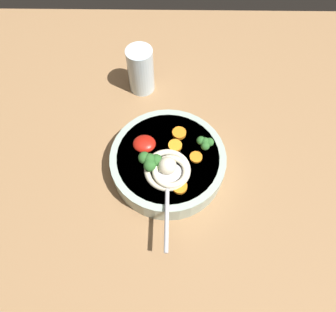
{
  "coord_description": "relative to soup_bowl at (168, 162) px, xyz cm",
  "views": [
    {
      "loc": [
        -1.85,
        -27.17,
        63.06
      ],
      "look_at": [
        -2.24,
        3.37,
        9.19
      ],
      "focal_mm": 33.22,
      "sensor_mm": 36.0,
      "label": 1
    }
  ],
  "objects": [
    {
      "name": "carrot_slice_front",
      "position": [
        1.4,
        2.24,
        2.75
      ],
      "size": [
        2.79,
        2.79,
        0.67
      ],
      "primitive_type": "cylinder",
      "color": "orange",
      "rests_on": "soup_bowl"
    },
    {
      "name": "soup_bowl",
      "position": [
        0.0,
        0.0,
        0.0
      ],
      "size": [
        23.4,
        23.4,
        4.99
      ],
      "color": "#9EB2A3",
      "rests_on": "table_slab"
    },
    {
      "name": "drinking_glass",
      "position": [
        -6.64,
        22.48,
        3.19
      ],
      "size": [
        6.09,
        6.09,
        11.54
      ],
      "primitive_type": "cylinder",
      "color": "silver",
      "rests_on": "table_slab"
    },
    {
      "name": "table_slab",
      "position": [
        2.24,
        -3.37,
        -4.68
      ],
      "size": [
        112.39,
        112.39,
        4.2
      ],
      "primitive_type": "cube",
      "color": "#936D47",
      "rests_on": "ground"
    },
    {
      "name": "carrot_slice_rear",
      "position": [
        2.67,
        5.26,
        2.81
      ],
      "size": [
        2.87,
        2.87,
        0.79
      ],
      "primitive_type": "cylinder",
      "color": "orange",
      "rests_on": "soup_bowl"
    },
    {
      "name": "broccoli_floret_beside_noodles",
      "position": [
        -3.37,
        -2.4,
        4.72
      ],
      "size": [
        4.66,
        4.01,
        3.69
      ],
      "color": "#7A9E60",
      "rests_on": "soup_bowl"
    },
    {
      "name": "soup_spoon",
      "position": [
        -0.02,
        -5.48,
        3.21
      ],
      "size": [
        6.02,
        17.21,
        1.6
      ],
      "rotation": [
        0.0,
        0.0,
        4.71
      ],
      "color": "#B7B7BC",
      "rests_on": "soup_bowl"
    },
    {
      "name": "chili_sauce_dollop",
      "position": [
        -4.77,
        2.16,
        3.44
      ],
      "size": [
        4.58,
        4.12,
        2.06
      ],
      "primitive_type": "ellipsoid",
      "color": "#B2190F",
      "rests_on": "soup_bowl"
    },
    {
      "name": "noodle_pile",
      "position": [
        0.08,
        -3.93,
        3.66
      ],
      "size": [
        9.92,
        9.73,
        3.99
      ],
      "color": "beige",
      "rests_on": "soup_bowl"
    },
    {
      "name": "broccoli_floret_near_spoon",
      "position": [
        7.34,
        2.16,
        4.13
      ],
      "size": [
        3.46,
        2.98,
        2.73
      ],
      "color": "#7A9E60",
      "rests_on": "soup_bowl"
    },
    {
      "name": "carrot_slice_right",
      "position": [
        5.54,
        -0.34,
        2.67
      ],
      "size": [
        2.51,
        2.51,
        0.51
      ],
      "primitive_type": "cylinder",
      "color": "orange",
      "rests_on": "soup_bowl"
    },
    {
      "name": "carrot_slice_extra_b",
      "position": [
        1.84,
        -6.79,
        2.77
      ],
      "size": [
        2.93,
        2.93,
        0.73
      ],
      "primitive_type": "cylinder",
      "color": "orange",
      "rests_on": "soup_bowl"
    }
  ]
}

